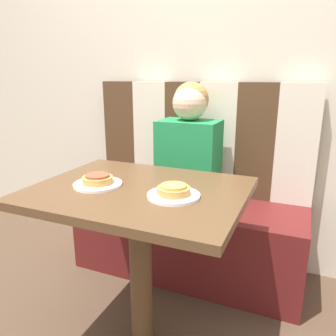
{
  "coord_description": "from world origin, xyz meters",
  "views": [
    {
      "loc": [
        0.62,
        -1.14,
        1.2
      ],
      "look_at": [
        0.0,
        0.31,
        0.76
      ],
      "focal_mm": 35.0,
      "sensor_mm": 36.0,
      "label": 1
    }
  ],
  "objects_px": {
    "plate_right": "(174,195)",
    "pizza_right": "(174,190)",
    "plate_left": "(98,184)",
    "pizza_left": "(98,179)",
    "person": "(189,146)"
  },
  "relations": [
    {
      "from": "plate_left",
      "to": "pizza_left",
      "type": "bearing_deg",
      "value": -90.0
    },
    {
      "from": "plate_left",
      "to": "pizza_left",
      "type": "relative_size",
      "value": 1.6
    },
    {
      "from": "person",
      "to": "plate_left",
      "type": "height_order",
      "value": "person"
    },
    {
      "from": "plate_left",
      "to": "plate_right",
      "type": "height_order",
      "value": "same"
    },
    {
      "from": "plate_right",
      "to": "pizza_right",
      "type": "xyz_separation_m",
      "value": [
        0.0,
        -0.0,
        0.02
      ]
    },
    {
      "from": "person",
      "to": "plate_right",
      "type": "distance_m",
      "value": 0.69
    },
    {
      "from": "plate_right",
      "to": "pizza_left",
      "type": "distance_m",
      "value": 0.35
    },
    {
      "from": "pizza_right",
      "to": "person",
      "type": "bearing_deg",
      "value": 104.57
    },
    {
      "from": "pizza_left",
      "to": "pizza_right",
      "type": "bearing_deg",
      "value": 0.0
    },
    {
      "from": "plate_right",
      "to": "person",
      "type": "bearing_deg",
      "value": 104.57
    },
    {
      "from": "person",
      "to": "plate_right",
      "type": "relative_size",
      "value": 3.42
    },
    {
      "from": "plate_left",
      "to": "plate_right",
      "type": "distance_m",
      "value": 0.35
    },
    {
      "from": "plate_right",
      "to": "pizza_left",
      "type": "relative_size",
      "value": 1.6
    },
    {
      "from": "person",
      "to": "pizza_right",
      "type": "xyz_separation_m",
      "value": [
        0.17,
        -0.67,
        -0.03
      ]
    },
    {
      "from": "person",
      "to": "plate_left",
      "type": "relative_size",
      "value": 3.42
    }
  ]
}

